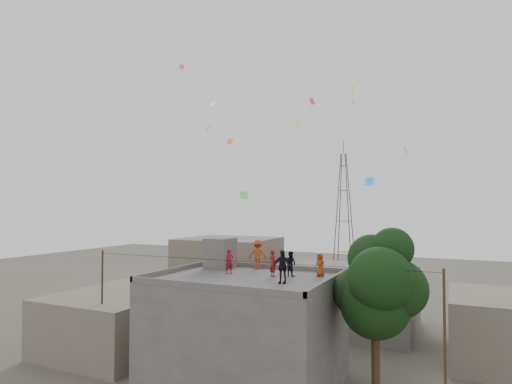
# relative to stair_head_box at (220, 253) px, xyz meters

# --- Properties ---
(main_building) EXTENTS (10.00, 8.00, 6.10)m
(main_building) POSITION_rel_stair_head_box_xyz_m (3.20, -2.60, -4.05)
(main_building) COLOR #53504E
(main_building) RESTS_ON ground
(parapet) EXTENTS (10.00, 8.00, 0.30)m
(parapet) POSITION_rel_stair_head_box_xyz_m (3.20, -2.60, -0.85)
(parapet) COLOR #53504E
(parapet) RESTS_ON main_building
(stair_head_box) EXTENTS (1.60, 1.80, 2.00)m
(stair_head_box) POSITION_rel_stair_head_box_xyz_m (0.00, 0.00, 0.00)
(stair_head_box) COLOR #53504E
(stair_head_box) RESTS_ON main_building
(neighbor_west) EXTENTS (8.00, 10.00, 4.00)m
(neighbor_west) POSITION_rel_stair_head_box_xyz_m (-7.80, -0.60, -5.10)
(neighbor_west) COLOR #696153
(neighbor_west) RESTS_ON ground
(neighbor_north) EXTENTS (12.00, 9.00, 5.00)m
(neighbor_north) POSITION_rel_stair_head_box_xyz_m (5.20, 11.40, -4.60)
(neighbor_north) COLOR #53504E
(neighbor_north) RESTS_ON ground
(neighbor_northwest) EXTENTS (9.00, 8.00, 7.00)m
(neighbor_northwest) POSITION_rel_stair_head_box_xyz_m (-6.80, 13.40, -3.60)
(neighbor_northwest) COLOR #696153
(neighbor_northwest) RESTS_ON ground
(neighbor_east) EXTENTS (7.00, 8.00, 4.40)m
(neighbor_east) POSITION_rel_stair_head_box_xyz_m (17.20, 7.40, -4.90)
(neighbor_east) COLOR #696153
(neighbor_east) RESTS_ON ground
(tree) EXTENTS (4.90, 4.60, 9.10)m
(tree) POSITION_rel_stair_head_box_xyz_m (10.57, -2.00, -1.00)
(tree) COLOR black
(tree) RESTS_ON ground
(utility_line) EXTENTS (20.12, 0.62, 7.40)m
(utility_line) POSITION_rel_stair_head_box_xyz_m (3.70, -3.85, -3.27)
(utility_line) COLOR black
(utility_line) RESTS_ON ground
(transmission_tower) EXTENTS (2.97, 2.97, 20.01)m
(transmission_tower) POSITION_rel_stair_head_box_xyz_m (-0.80, 37.40, 1.97)
(transmission_tower) COLOR black
(transmission_tower) RESTS_ON ground
(person_red_adult) EXTENTS (0.68, 0.63, 1.56)m
(person_red_adult) POSITION_rel_stair_head_box_xyz_m (4.52, -1.69, -0.22)
(person_red_adult) COLOR maroon
(person_red_adult) RESTS_ON main_building
(person_orange_child) EXTENTS (0.75, 0.59, 1.34)m
(person_orange_child) POSITION_rel_stair_head_box_xyz_m (6.97, -0.37, -0.33)
(person_orange_child) COLOR #983C11
(person_orange_child) RESTS_ON main_building
(person_dark_child) EXTENTS (0.86, 0.77, 1.46)m
(person_dark_child) POSITION_rel_stair_head_box_xyz_m (5.37, -1.04, -0.27)
(person_dark_child) COLOR black
(person_dark_child) RESTS_ON main_building
(person_dark_adult) EXTENTS (1.07, 0.51, 1.77)m
(person_dark_adult) POSITION_rel_stair_head_box_xyz_m (5.82, -3.48, -0.12)
(person_dark_adult) COLOR black
(person_dark_adult) RESTS_ON main_building
(person_orange_adult) EXTENTS (1.37, 1.00, 1.90)m
(person_orange_adult) POSITION_rel_stair_head_box_xyz_m (2.38, 0.80, -0.05)
(person_orange_adult) COLOR #B63B14
(person_orange_adult) RESTS_ON main_building
(person_red_child) EXTENTS (0.62, 0.66, 1.51)m
(person_red_child) POSITION_rel_stair_head_box_xyz_m (1.68, -1.79, -0.25)
(person_red_child) COLOR maroon
(person_red_child) RESTS_ON main_building
(kites) EXTENTS (18.60, 14.87, 11.72)m
(kites) POSITION_rel_stair_head_box_xyz_m (2.90, 5.17, 9.01)
(kites) COLOR #F05219
(kites) RESTS_ON ground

